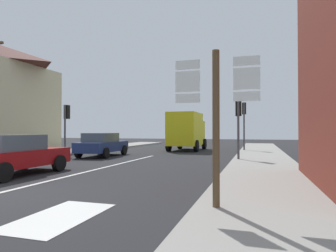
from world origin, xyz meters
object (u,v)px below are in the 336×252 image
Objects in this scene: traffic_light_near_right at (238,115)px; traffic_light_near_left at (66,118)px; delivery_truck at (187,130)px; sedan_near at (13,154)px; route_sign_post at (216,116)px; traffic_light_far_right at (244,115)px; sedan_far at (102,144)px.

traffic_light_near_right is 10.97m from traffic_light_near_left.
traffic_light_near_right is at bearing -58.91° from delivery_truck.
delivery_truck reaches higher than sedan_near.
route_sign_post is 0.85× the size of traffic_light_far_right.
traffic_light_near_right reaches higher than sedan_near.
traffic_light_near_right is (-0.15, 10.10, 0.53)m from route_sign_post.
sedan_far is at bearing -140.86° from traffic_light_far_right.
delivery_truck reaches higher than sedan_far.
sedan_near is 0.84× the size of delivery_truck.
sedan_near is 1.28× the size of traffic_light_near_right.
route_sign_post is 15.36m from traffic_light_near_left.
sedan_far is 0.85× the size of delivery_truck.
route_sign_post reaches higher than sedan_far.
traffic_light_near_right is (7.52, 7.33, 1.68)m from sedan_near.
sedan_near is 1.11× the size of traffic_light_far_right.
sedan_near is at bearing -135.73° from traffic_light_near_right.
traffic_light_far_right is 7.42m from traffic_light_near_right.
sedan_near is at bearing -117.03° from traffic_light_far_right.
route_sign_post is 0.97× the size of traffic_light_near_right.
sedan_far is 8.58m from traffic_light_near_right.
route_sign_post is at bearing -43.58° from traffic_light_near_left.
traffic_light_far_right is 1.15× the size of traffic_light_near_right.
traffic_light_near_left is (-11.12, 10.58, 0.53)m from route_sign_post.
delivery_truck is 4.72m from traffic_light_far_right.
delivery_truck is 1.33× the size of traffic_light_far_right.
traffic_light_far_right is 1.15× the size of traffic_light_near_left.
delivery_truck is 18.31m from route_sign_post.
sedan_near is at bearing -83.68° from sedan_far.
traffic_light_far_right reaches higher than route_sign_post.
traffic_light_far_right reaches higher than traffic_light_near_right.
sedan_far is 1.30× the size of traffic_light_near_right.
traffic_light_near_right is at bearing -2.50° from traffic_light_near_left.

